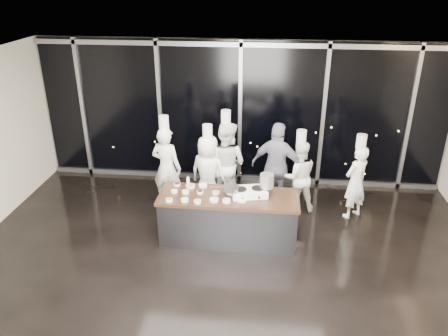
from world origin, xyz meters
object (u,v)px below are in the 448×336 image
Objects in this scene: stove at (249,192)px; chef_left at (208,172)px; chef_right at (298,176)px; demo_counter at (228,218)px; chef_center at (226,163)px; guest at (277,167)px; stock_pot at (267,181)px; frying_pan at (230,188)px; chef_side at (356,181)px; chef_far_left at (167,167)px.

chef_left is at bearing 115.94° from stove.
chef_left is 1.81m from chef_right.
demo_counter is 1.45m from chef_center.
guest reaches higher than demo_counter.
chef_right is at bearing 60.77° from stock_pot.
guest is (0.19, 1.14, -0.24)m from stock_pot.
guest is 1.07× the size of chef_right.
frying_pan reaches higher than stove.
frying_pan is 0.32× the size of chef_right.
chef_side is (2.34, 1.12, -0.29)m from frying_pan.
frying_pan is 0.27× the size of chef_center.
frying_pan is 1.41m from chef_center.
chef_center reaches higher than stock_pot.
stove is 0.35× the size of chef_far_left.
chef_left reaches higher than chef_side.
guest is 0.46m from chef_right.
stock_pot is 1.51m from chef_center.
chef_far_left is (-1.72, 1.05, -0.08)m from stove.
stove is 0.40× the size of chef_right.
chef_center is 2.58m from chef_side.
chef_center is at bearing 98.12° from demo_counter.
chef_right reaches higher than stock_pot.
chef_side is at bearing -161.37° from chef_left.
chef_right is at bearing -166.30° from guest.
chef_left is (-1.18, 1.00, -0.36)m from stock_pot.
chef_far_left is at bearing 141.01° from demo_counter.
chef_side is (2.37, 1.10, 0.32)m from demo_counter.
stock_pot is at bearing 144.98° from chef_center.
stock_pot is 0.12× the size of chef_center.
chef_side is (1.71, 0.96, -0.39)m from stock_pot.
chef_side is (2.90, -0.04, -0.02)m from chef_left.
guest reaches higher than chef_left.
frying_pan is 0.32× the size of chef_side.
guest is (2.22, 0.17, 0.03)m from chef_far_left.
chef_left is (-0.88, 1.08, -0.16)m from stove.
stove is at bearing -165.18° from stock_pot.
chef_center is at bearing -44.33° from chef_side.
frying_pan is 2.61m from chef_side.
chef_left is at bearing 139.82° from stock_pot.
guest reaches higher than chef_right.
chef_side is (3.74, -0.01, -0.11)m from chef_far_left.
chef_center is (1.17, 0.26, 0.02)m from chef_far_left.
stove is 2.02m from chef_far_left.
chef_far_left is 1.09× the size of chef_left.
chef_left is at bearing 102.35° from frying_pan.
chef_center is 1.05m from guest.
stock_pot is (0.63, 0.16, 0.10)m from frying_pan.
demo_counter is 1.43× the size of chef_right.
stock_pot is 2.00m from chef_side.
chef_center is at bearing -14.96° from chef_right.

